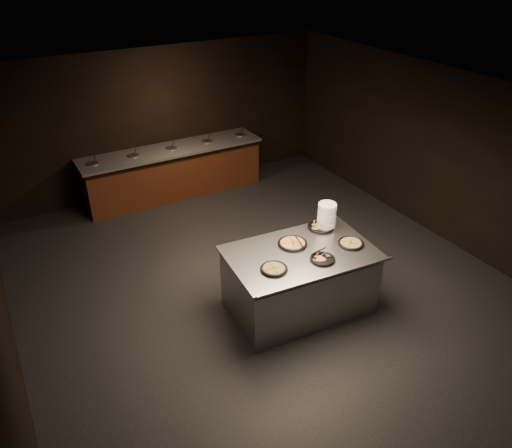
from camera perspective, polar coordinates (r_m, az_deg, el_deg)
The scene contains 11 objects.
room at distance 7.05m, azimuth 0.65°, elevation 2.69°, with size 7.02×8.02×2.92m.
salad_bar at distance 10.41m, azimuth -9.35°, elevation 5.59°, with size 3.70×0.83×1.18m.
serving_counter at distance 7.12m, azimuth 4.95°, elevation -6.56°, with size 2.10×1.44×0.96m.
plate_stack at distance 7.32m, azimuth 8.08°, elevation 0.91°, with size 0.27×0.27×0.39m, color white.
pan_veggie_whole at distance 6.44m, azimuth 2.06°, elevation -5.13°, with size 0.36×0.36×0.04m.
pan_cheese_whole at distance 6.96m, azimuth 4.20°, elevation -2.22°, with size 0.41×0.41×0.04m.
pan_cheese_slices_a at distance 7.40m, azimuth 7.45°, elevation -0.27°, with size 0.41×0.41×0.04m.
pan_cheese_slices_b at distance 6.68m, azimuth 7.61°, elevation -3.97°, with size 0.34×0.34×0.04m.
pan_veggie_slices at distance 7.07m, azimuth 10.79°, elevation -2.17°, with size 0.36×0.36×0.04m.
server_left at distance 6.91m, azimuth 4.69°, elevation -2.02°, with size 0.10×0.31×0.15m.
server_right at distance 6.72m, azimuth 7.55°, elevation -3.20°, with size 0.30×0.16×0.15m.
Camera 1 is at (-3.16, -5.39, 4.71)m, focal length 35.00 mm.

